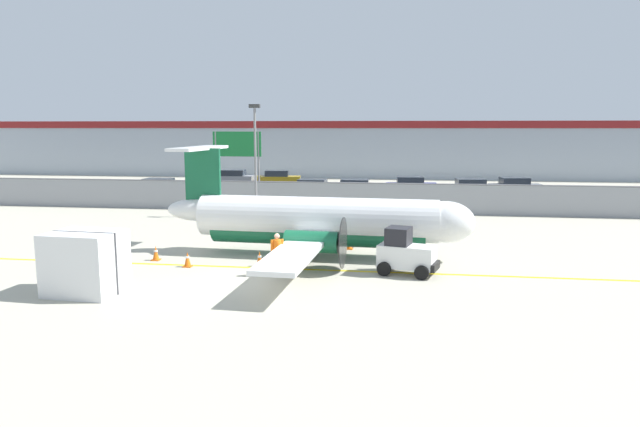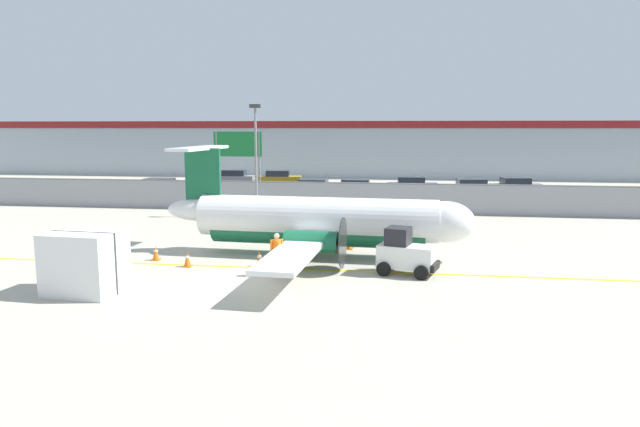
% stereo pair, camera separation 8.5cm
% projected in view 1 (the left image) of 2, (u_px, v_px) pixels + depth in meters
% --- Properties ---
extents(ground_plane, '(140.00, 140.00, 0.01)m').
position_uv_depth(ground_plane, '(284.00, 269.00, 23.65)').
color(ground_plane, '#B2AD99').
extents(perimeter_fence, '(98.00, 0.10, 2.10)m').
position_uv_depth(perimeter_fence, '(331.00, 196.00, 39.14)').
color(perimeter_fence, gray).
rests_on(perimeter_fence, ground).
extents(parking_lot_strip, '(98.00, 17.00, 0.12)m').
position_uv_depth(parking_lot_strip, '(346.00, 193.00, 50.56)').
color(parking_lot_strip, '#38383A').
rests_on(parking_lot_strip, ground).
extents(background_building, '(91.00, 8.10, 6.50)m').
position_uv_depth(background_building, '(361.00, 149.00, 68.18)').
color(background_building, '#A8B2BC').
rests_on(background_building, ground).
extents(commuter_airplane, '(14.25, 16.06, 4.92)m').
position_uv_depth(commuter_airplane, '(322.00, 221.00, 25.76)').
color(commuter_airplane, white).
rests_on(commuter_airplane, ground).
extents(baggage_tug, '(2.54, 1.87, 1.88)m').
position_uv_depth(baggage_tug, '(406.00, 253.00, 22.66)').
color(baggage_tug, silver).
rests_on(baggage_tug, ground).
extents(ground_crew_worker, '(0.50, 0.47, 1.70)m').
position_uv_depth(ground_crew_worker, '(277.00, 252.00, 22.41)').
color(ground_crew_worker, '#191E4C').
rests_on(ground_crew_worker, ground).
extents(cargo_container, '(2.53, 2.16, 2.20)m').
position_uv_depth(cargo_container, '(85.00, 263.00, 20.04)').
color(cargo_container, silver).
rests_on(cargo_container, ground).
extents(traffic_cone_near_left, '(0.36, 0.36, 0.64)m').
position_uv_depth(traffic_cone_near_left, '(349.00, 243.00, 27.39)').
color(traffic_cone_near_left, orange).
rests_on(traffic_cone_near_left, ground).
extents(traffic_cone_near_right, '(0.36, 0.36, 0.64)m').
position_uv_depth(traffic_cone_near_right, '(260.00, 259.00, 24.04)').
color(traffic_cone_near_right, orange).
rests_on(traffic_cone_near_right, ground).
extents(traffic_cone_far_left, '(0.36, 0.36, 0.64)m').
position_uv_depth(traffic_cone_far_left, '(156.00, 253.00, 25.11)').
color(traffic_cone_far_left, orange).
rests_on(traffic_cone_far_left, ground).
extents(traffic_cone_far_right, '(0.36, 0.36, 0.64)m').
position_uv_depth(traffic_cone_far_right, '(188.00, 259.00, 23.93)').
color(traffic_cone_far_right, orange).
rests_on(traffic_cone_far_right, ground).
extents(parked_car_0, '(4.21, 2.03, 1.58)m').
position_uv_depth(parked_car_0, '(160.00, 188.00, 46.30)').
color(parked_car_0, '#B28C19').
rests_on(parked_car_0, parking_lot_strip).
extents(parked_car_1, '(4.28, 2.16, 1.58)m').
position_uv_depth(parked_car_1, '(232.00, 178.00, 55.51)').
color(parked_car_1, gray).
rests_on(parked_car_1, parking_lot_strip).
extents(parked_car_2, '(4.38, 2.42, 1.58)m').
position_uv_depth(parked_car_2, '(278.00, 179.00, 54.89)').
color(parked_car_2, '#B28C19').
rests_on(parked_car_2, parking_lot_strip).
extents(parked_car_3, '(4.28, 2.16, 1.58)m').
position_uv_depth(parked_car_3, '(314.00, 189.00, 45.50)').
color(parked_car_3, black).
rests_on(parked_car_3, parking_lot_strip).
extents(parked_car_4, '(4.20, 2.01, 1.58)m').
position_uv_depth(parked_car_4, '(356.00, 189.00, 45.44)').
color(parked_car_4, slate).
rests_on(parked_car_4, parking_lot_strip).
extents(parked_car_5, '(4.30, 2.21, 1.58)m').
position_uv_depth(parked_car_5, '(411.00, 186.00, 47.90)').
color(parked_car_5, navy).
rests_on(parked_car_5, parking_lot_strip).
extents(parked_car_6, '(4.38, 2.40, 1.58)m').
position_uv_depth(parked_car_6, '(469.00, 189.00, 45.93)').
color(parked_car_6, silver).
rests_on(parked_car_6, parking_lot_strip).
extents(parked_car_7, '(4.38, 2.40, 1.58)m').
position_uv_depth(parked_car_7, '(516.00, 187.00, 47.14)').
color(parked_car_7, slate).
rests_on(parked_car_7, parking_lot_strip).
extents(apron_light_pole, '(0.70, 0.30, 7.27)m').
position_uv_depth(apron_light_pole, '(255.00, 151.00, 36.87)').
color(apron_light_pole, slate).
rests_on(apron_light_pole, ground).
extents(highway_sign, '(3.60, 0.14, 5.50)m').
position_uv_depth(highway_sign, '(237.00, 150.00, 41.43)').
color(highway_sign, slate).
rests_on(highway_sign, ground).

